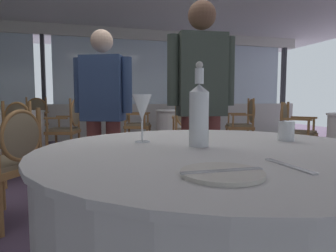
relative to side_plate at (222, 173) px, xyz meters
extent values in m
plane|color=#47384C|center=(0.33, 2.25, -0.77)|extent=(14.90, 14.90, 0.00)
cube|color=beige|center=(0.33, 6.55, -0.34)|extent=(10.10, 0.12, 0.85)
cube|color=beige|center=(0.33, 6.55, 1.76)|extent=(10.10, 0.12, 0.25)
cube|color=silver|center=(0.33, 6.57, 0.86)|extent=(2.79, 0.02, 1.56)
cube|color=#333338|center=(-1.26, 6.55, 0.86)|extent=(0.08, 0.14, 1.56)
cube|color=silver|center=(3.49, 6.57, 0.86)|extent=(2.79, 0.02, 1.56)
cube|color=#333338|center=(1.91, 6.55, 0.86)|extent=(0.08, 0.14, 1.56)
cube|color=#333338|center=(5.08, 6.55, 0.86)|extent=(0.08, 0.14, 1.56)
cylinder|color=white|center=(0.16, 0.38, -0.02)|extent=(1.33, 1.33, 0.02)
cylinder|color=white|center=(0.16, 0.38, -0.40)|extent=(1.29, 1.29, 0.74)
cylinder|color=silver|center=(0.00, 0.00, 0.00)|extent=(0.20, 0.20, 0.01)
cube|color=silver|center=(0.00, 0.00, 0.01)|extent=(0.21, 0.02, 0.00)
cube|color=silver|center=(0.21, 0.03, 0.00)|extent=(0.02, 0.19, 0.00)
cylinder|color=white|center=(0.11, 0.43, 0.10)|extent=(0.08, 0.08, 0.21)
cone|color=white|center=(0.11, 0.43, 0.22)|extent=(0.08, 0.08, 0.03)
cylinder|color=white|center=(0.11, 0.43, 0.27)|extent=(0.03, 0.03, 0.06)
sphere|color=silver|center=(0.11, 0.43, 0.31)|extent=(0.03, 0.03, 0.03)
cylinder|color=white|center=(-0.09, 0.59, 0.00)|extent=(0.06, 0.06, 0.00)
cylinder|color=white|center=(-0.09, 0.59, 0.04)|extent=(0.01, 0.01, 0.09)
cone|color=white|center=(-0.09, 0.59, 0.14)|extent=(0.08, 0.08, 0.11)
cylinder|color=white|center=(0.54, 0.47, 0.04)|extent=(0.07, 0.07, 0.09)
cube|color=olive|center=(-0.96, 1.83, -0.35)|extent=(0.63, 0.63, 0.05)
cube|color=#75664C|center=(-0.96, 1.83, -0.31)|extent=(0.58, 0.58, 0.04)
cylinder|color=olive|center=(-1.03, 2.10, -0.57)|extent=(0.04, 0.04, 0.39)
cylinder|color=olive|center=(-0.90, 1.55, -0.57)|extent=(0.04, 0.04, 0.39)
cylinder|color=olive|center=(-0.69, 1.89, -0.57)|extent=(0.04, 0.04, 0.39)
cylinder|color=olive|center=(-0.69, 1.89, -0.11)|extent=(0.04, 0.04, 0.44)
ellipsoid|color=#75664C|center=(-0.78, 1.71, -0.08)|extent=(0.25, 0.36, 0.37)
torus|color=olive|center=(-0.78, 1.71, -0.08)|extent=(0.23, 0.34, 0.39)
cube|color=olive|center=(-0.85, 2.05, -0.11)|extent=(0.33, 0.23, 0.03)
cylinder|color=olive|center=(-0.97, 2.13, -0.22)|extent=(0.03, 0.03, 0.22)
cube|color=olive|center=(-1.24, 3.05, -0.32)|extent=(0.63, 0.63, 0.05)
cube|color=#75664C|center=(-1.24, 3.05, -0.27)|extent=(0.58, 0.58, 0.04)
cylinder|color=olive|center=(-1.18, 2.77, -0.55)|extent=(0.04, 0.04, 0.43)
cylinder|color=olive|center=(-0.96, 3.11, -0.55)|extent=(0.04, 0.04, 0.43)
cylinder|color=olive|center=(-1.30, 3.33, -0.55)|extent=(0.04, 0.04, 0.43)
cylinder|color=olive|center=(-0.96, 3.11, -0.06)|extent=(0.04, 0.04, 0.45)
cylinder|color=olive|center=(-1.30, 3.33, -0.06)|extent=(0.04, 0.04, 0.45)
ellipsoid|color=#75664C|center=(-1.12, 3.23, -0.04)|extent=(0.36, 0.25, 0.38)
torus|color=olive|center=(-1.12, 3.23, -0.04)|extent=(0.35, 0.24, 0.39)
cube|color=olive|center=(-1.04, 2.90, -0.07)|extent=(0.23, 0.33, 0.03)
cylinder|color=olive|center=(-1.11, 2.78, -0.18)|extent=(0.03, 0.03, 0.22)
cylinder|color=white|center=(1.49, 4.47, -0.02)|extent=(1.21, 1.21, 0.02)
cylinder|color=white|center=(1.49, 4.47, -0.40)|extent=(1.17, 1.17, 0.74)
cube|color=olive|center=(1.78, 5.37, -0.33)|extent=(0.58, 0.58, 0.05)
cube|color=#75664C|center=(1.78, 5.37, -0.29)|extent=(0.53, 0.53, 0.04)
cylinder|color=olive|center=(1.91, 5.12, -0.56)|extent=(0.04, 0.04, 0.41)
cylinder|color=olive|center=(1.53, 5.24, -0.56)|extent=(0.04, 0.04, 0.41)
cylinder|color=olive|center=(2.04, 5.50, -0.56)|extent=(0.04, 0.04, 0.41)
cylinder|color=olive|center=(1.66, 5.62, -0.56)|extent=(0.04, 0.04, 0.41)
cylinder|color=olive|center=(2.04, 5.50, -0.07)|extent=(0.04, 0.04, 0.47)
cylinder|color=olive|center=(1.66, 5.62, -0.07)|extent=(0.04, 0.04, 0.47)
ellipsoid|color=#75664C|center=(1.85, 5.57, -0.05)|extent=(0.39, 0.17, 0.40)
torus|color=olive|center=(1.85, 5.57, -0.05)|extent=(0.40, 0.16, 0.41)
cube|color=olive|center=(2.02, 5.27, -0.09)|extent=(0.15, 0.36, 0.03)
cylinder|color=olive|center=(1.97, 5.14, -0.20)|extent=(0.03, 0.03, 0.22)
cube|color=olive|center=(1.54, 5.43, -0.09)|extent=(0.15, 0.36, 0.03)
cylinder|color=olive|center=(1.50, 5.30, -0.20)|extent=(0.03, 0.03, 0.22)
cube|color=olive|center=(0.59, 4.77, -0.32)|extent=(0.58, 0.58, 0.05)
cube|color=#75664C|center=(0.59, 4.77, -0.28)|extent=(0.53, 0.53, 0.04)
cylinder|color=olive|center=(0.85, 4.90, -0.56)|extent=(0.04, 0.04, 0.42)
cylinder|color=olive|center=(0.72, 4.52, -0.56)|extent=(0.04, 0.04, 0.42)
cylinder|color=olive|center=(0.47, 5.02, -0.56)|extent=(0.04, 0.04, 0.42)
cylinder|color=olive|center=(0.34, 4.64, -0.56)|extent=(0.04, 0.04, 0.42)
cylinder|color=olive|center=(0.47, 5.02, -0.04)|extent=(0.04, 0.04, 0.51)
cylinder|color=olive|center=(0.34, 4.64, -0.04)|extent=(0.04, 0.04, 0.51)
ellipsoid|color=#75664C|center=(0.39, 4.83, -0.01)|extent=(0.17, 0.39, 0.43)
torus|color=olive|center=(0.39, 4.83, -0.01)|extent=(0.17, 0.43, 0.44)
cube|color=olive|center=(0.69, 5.00, -0.08)|extent=(0.36, 0.15, 0.03)
cylinder|color=olive|center=(0.82, 4.95, -0.19)|extent=(0.03, 0.03, 0.22)
cube|color=olive|center=(0.53, 4.52, -0.08)|extent=(0.36, 0.15, 0.03)
cylinder|color=olive|center=(0.67, 4.48, -0.19)|extent=(0.03, 0.03, 0.22)
cube|color=olive|center=(1.20, 3.58, -0.33)|extent=(0.58, 0.58, 0.05)
cube|color=#75664C|center=(1.20, 3.58, -0.29)|extent=(0.53, 0.53, 0.04)
cylinder|color=olive|center=(1.07, 3.83, -0.56)|extent=(0.04, 0.04, 0.41)
cylinder|color=olive|center=(1.45, 3.70, -0.56)|extent=(0.04, 0.04, 0.41)
cylinder|color=olive|center=(0.94, 3.45, -0.56)|extent=(0.04, 0.04, 0.41)
cylinder|color=olive|center=(1.32, 3.32, -0.56)|extent=(0.04, 0.04, 0.41)
cylinder|color=olive|center=(0.94, 3.45, -0.06)|extent=(0.04, 0.04, 0.49)
cylinder|color=olive|center=(1.32, 3.32, -0.06)|extent=(0.04, 0.04, 0.49)
ellipsoid|color=#75664C|center=(1.13, 3.37, -0.03)|extent=(0.39, 0.17, 0.41)
torus|color=olive|center=(1.13, 3.37, -0.03)|extent=(0.41, 0.16, 0.42)
cube|color=olive|center=(0.96, 3.67, -0.08)|extent=(0.15, 0.36, 0.03)
cylinder|color=olive|center=(1.01, 3.81, -0.19)|extent=(0.03, 0.03, 0.22)
cube|color=olive|center=(1.44, 3.52, -0.08)|extent=(0.15, 0.36, 0.03)
cylinder|color=olive|center=(1.48, 3.65, -0.19)|extent=(0.03, 0.03, 0.22)
cube|color=olive|center=(2.39, 4.18, -0.33)|extent=(0.58, 0.58, 0.05)
cube|color=#75664C|center=(2.39, 4.18, -0.29)|extent=(0.53, 0.53, 0.04)
cylinder|color=olive|center=(2.14, 4.05, -0.56)|extent=(0.04, 0.04, 0.42)
cylinder|color=olive|center=(2.26, 4.43, -0.56)|extent=(0.04, 0.04, 0.42)
cylinder|color=olive|center=(2.52, 3.93, -0.56)|extent=(0.04, 0.04, 0.42)
cylinder|color=olive|center=(2.64, 4.31, -0.56)|extent=(0.04, 0.04, 0.42)
cylinder|color=olive|center=(2.52, 3.93, -0.05)|extent=(0.04, 0.04, 0.51)
cylinder|color=olive|center=(2.64, 4.31, -0.05)|extent=(0.04, 0.04, 0.51)
ellipsoid|color=#75664C|center=(2.59, 4.11, -0.02)|extent=(0.17, 0.39, 0.43)
torus|color=olive|center=(2.59, 4.11, -0.02)|extent=(0.17, 0.43, 0.44)
cube|color=olive|center=(2.29, 3.95, -0.08)|extent=(0.36, 0.15, 0.03)
cylinder|color=olive|center=(2.16, 3.99, -0.19)|extent=(0.03, 0.03, 0.22)
cube|color=olive|center=(2.45, 4.42, -0.08)|extent=(0.36, 0.15, 0.03)
cylinder|color=olive|center=(2.31, 4.47, -0.19)|extent=(0.03, 0.03, 0.22)
cube|color=olive|center=(2.66, 2.93, -0.33)|extent=(0.65, 0.65, 0.05)
cube|color=#75664C|center=(2.66, 2.93, -0.29)|extent=(0.60, 0.60, 0.04)
cylinder|color=olive|center=(2.94, 2.91, -0.56)|extent=(0.04, 0.04, 0.41)
cylinder|color=olive|center=(2.64, 2.65, -0.56)|extent=(0.04, 0.04, 0.41)
cylinder|color=olive|center=(2.68, 3.22, -0.56)|extent=(0.04, 0.04, 0.41)
cylinder|color=olive|center=(2.38, 2.96, -0.56)|extent=(0.04, 0.04, 0.41)
cylinder|color=olive|center=(2.68, 3.22, -0.08)|extent=(0.04, 0.04, 0.46)
cylinder|color=olive|center=(2.38, 2.96, -0.08)|extent=(0.04, 0.04, 0.46)
ellipsoid|color=#75664C|center=(2.52, 3.10, -0.06)|extent=(0.33, 0.29, 0.38)
torus|color=olive|center=(2.52, 3.10, -0.06)|extent=(0.32, 0.28, 0.40)
cube|color=olive|center=(2.86, 3.08, -0.09)|extent=(0.27, 0.30, 0.03)
cylinder|color=olive|center=(2.95, 2.98, -0.20)|extent=(0.03, 0.03, 0.22)
cube|color=olive|center=(2.48, 2.76, -0.09)|extent=(0.27, 0.30, 0.03)
cylinder|color=olive|center=(2.57, 2.65, -0.20)|extent=(0.03, 0.03, 0.22)
cylinder|color=white|center=(-1.63, 4.75, -0.02)|extent=(1.24, 1.24, 0.02)
cylinder|color=white|center=(-1.63, 4.75, -0.40)|extent=(1.20, 1.20, 0.74)
cube|color=olive|center=(-0.71, 4.49, -0.35)|extent=(0.57, 0.57, 0.05)
cube|color=#75664C|center=(-0.71, 4.49, -0.31)|extent=(0.52, 0.52, 0.04)
cylinder|color=olive|center=(-0.96, 4.35, -0.57)|extent=(0.04, 0.04, 0.39)
cylinder|color=olive|center=(-0.85, 4.74, -0.57)|extent=(0.04, 0.04, 0.39)
cylinder|color=olive|center=(-0.57, 4.25, -0.57)|extent=(0.04, 0.04, 0.39)
cylinder|color=olive|center=(-0.46, 4.63, -0.57)|extent=(0.04, 0.04, 0.39)
cylinder|color=olive|center=(-0.57, 4.25, -0.06)|extent=(0.04, 0.04, 0.53)
cylinder|color=olive|center=(-0.46, 4.63, -0.06)|extent=(0.04, 0.04, 0.53)
ellipsoid|color=#75664C|center=(-0.50, 4.44, -0.04)|extent=(0.15, 0.39, 0.45)
torus|color=olive|center=(-0.50, 4.44, -0.04)|extent=(0.15, 0.45, 0.46)
cube|color=olive|center=(-0.80, 4.26, -0.11)|extent=(0.36, 0.13, 0.03)
cylinder|color=olive|center=(-0.93, 4.30, -0.22)|extent=(0.03, 0.03, 0.22)
cube|color=olive|center=(-0.66, 4.74, -0.11)|extent=(0.36, 0.13, 0.03)
cylinder|color=olive|center=(-0.80, 4.78, -0.22)|extent=(0.03, 0.03, 0.22)
cube|color=olive|center=(-1.37, 5.67, -0.32)|extent=(0.57, 0.57, 0.05)
cube|color=#75664C|center=(-1.37, 5.67, -0.28)|extent=(0.52, 0.52, 0.04)
cylinder|color=olive|center=(-1.24, 5.43, -0.56)|extent=(0.04, 0.04, 0.43)
cylinder|color=olive|center=(-1.62, 5.53, -0.56)|extent=(0.04, 0.04, 0.43)
cylinder|color=olive|center=(-1.13, 5.81, -0.56)|extent=(0.04, 0.04, 0.43)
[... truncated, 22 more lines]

